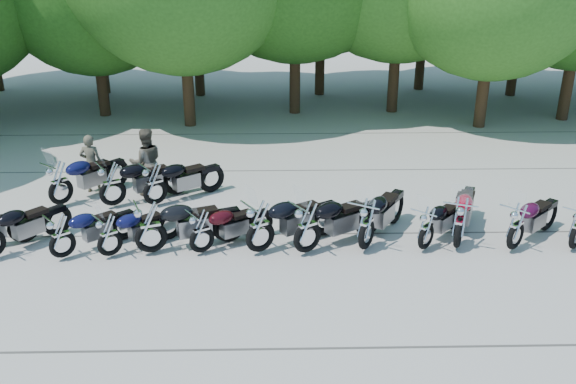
{
  "coord_description": "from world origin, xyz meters",
  "views": [
    {
      "loc": [
        -0.29,
        -11.7,
        6.43
      ],
      "look_at": [
        0.0,
        1.5,
        1.1
      ],
      "focal_mm": 38.0,
      "sensor_mm": 36.0,
      "label": 1
    }
  ],
  "objects_px": {
    "rider_0": "(91,164)",
    "rider_1": "(146,162)",
    "motorcycle_15": "(112,183)",
    "motorcycle_2": "(61,235)",
    "motorcycle_16": "(155,183)",
    "motorcycle_4": "(150,226)",
    "motorcycle_11": "(517,225)",
    "motorcycle_7": "(307,226)",
    "motorcycle_10": "(460,221)",
    "motorcycle_9": "(427,227)",
    "motorcycle_3": "(109,234)",
    "motorcycle_6": "(260,225)",
    "motorcycle_14": "(59,182)",
    "motorcycle_5": "(201,230)",
    "motorcycle_8": "(367,223)"
  },
  "relations": [
    {
      "from": "motorcycle_5",
      "to": "motorcycle_14",
      "type": "xyz_separation_m",
      "value": [
        -4.02,
        2.82,
        0.1
      ]
    },
    {
      "from": "motorcycle_7",
      "to": "motorcycle_15",
      "type": "xyz_separation_m",
      "value": [
        -4.97,
        2.76,
        -0.01
      ]
    },
    {
      "from": "motorcycle_9",
      "to": "motorcycle_15",
      "type": "xyz_separation_m",
      "value": [
        -7.66,
        2.64,
        0.11
      ]
    },
    {
      "from": "motorcycle_4",
      "to": "motorcycle_9",
      "type": "distance_m",
      "value": 6.16
    },
    {
      "from": "motorcycle_14",
      "to": "motorcycle_4",
      "type": "bearing_deg",
      "value": 175.19
    },
    {
      "from": "rider_0",
      "to": "rider_1",
      "type": "xyz_separation_m",
      "value": [
        1.58,
        -0.23,
        0.11
      ]
    },
    {
      "from": "motorcycle_7",
      "to": "motorcycle_16",
      "type": "distance_m",
      "value": 4.8
    },
    {
      "from": "motorcycle_9",
      "to": "motorcycle_14",
      "type": "xyz_separation_m",
      "value": [
        -9.06,
        2.76,
        0.11
      ]
    },
    {
      "from": "motorcycle_2",
      "to": "motorcycle_7",
      "type": "height_order",
      "value": "motorcycle_7"
    },
    {
      "from": "motorcycle_2",
      "to": "motorcycle_3",
      "type": "height_order",
      "value": "motorcycle_2"
    },
    {
      "from": "motorcycle_6",
      "to": "motorcycle_15",
      "type": "bearing_deg",
      "value": 23.39
    },
    {
      "from": "motorcycle_16",
      "to": "rider_0",
      "type": "relative_size",
      "value": 1.43
    },
    {
      "from": "motorcycle_10",
      "to": "motorcycle_15",
      "type": "bearing_deg",
      "value": 6.12
    },
    {
      "from": "motorcycle_6",
      "to": "motorcycle_14",
      "type": "height_order",
      "value": "motorcycle_6"
    },
    {
      "from": "motorcycle_5",
      "to": "motorcycle_9",
      "type": "xyz_separation_m",
      "value": [
        5.04,
        0.06,
        -0.0
      ]
    },
    {
      "from": "motorcycle_15",
      "to": "rider_1",
      "type": "bearing_deg",
      "value": -69.22
    },
    {
      "from": "motorcycle_2",
      "to": "rider_0",
      "type": "relative_size",
      "value": 1.27
    },
    {
      "from": "motorcycle_4",
      "to": "motorcycle_11",
      "type": "relative_size",
      "value": 1.09
    },
    {
      "from": "motorcycle_4",
      "to": "motorcycle_10",
      "type": "bearing_deg",
      "value": -110.23
    },
    {
      "from": "motorcycle_5",
      "to": "motorcycle_2",
      "type": "bearing_deg",
      "value": 60.01
    },
    {
      "from": "motorcycle_5",
      "to": "rider_0",
      "type": "height_order",
      "value": "rider_0"
    },
    {
      "from": "motorcycle_6",
      "to": "motorcycle_8",
      "type": "distance_m",
      "value": 2.39
    },
    {
      "from": "motorcycle_2",
      "to": "rider_1",
      "type": "relative_size",
      "value": 1.12
    },
    {
      "from": "motorcycle_9",
      "to": "rider_0",
      "type": "height_order",
      "value": "rider_0"
    },
    {
      "from": "motorcycle_3",
      "to": "motorcycle_5",
      "type": "bearing_deg",
      "value": -125.28
    },
    {
      "from": "motorcycle_3",
      "to": "motorcycle_6",
      "type": "relative_size",
      "value": 0.81
    },
    {
      "from": "motorcycle_15",
      "to": "rider_0",
      "type": "height_order",
      "value": "rider_0"
    },
    {
      "from": "motorcycle_9",
      "to": "motorcycle_15",
      "type": "distance_m",
      "value": 8.1
    },
    {
      "from": "motorcycle_6",
      "to": "motorcycle_2",
      "type": "bearing_deg",
      "value": 60.07
    },
    {
      "from": "motorcycle_3",
      "to": "motorcycle_6",
      "type": "bearing_deg",
      "value": -126.71
    },
    {
      "from": "motorcycle_2",
      "to": "motorcycle_5",
      "type": "relative_size",
      "value": 1.0
    },
    {
      "from": "motorcycle_11",
      "to": "motorcycle_7",
      "type": "bearing_deg",
      "value": 48.07
    },
    {
      "from": "motorcycle_2",
      "to": "rider_0",
      "type": "height_order",
      "value": "rider_0"
    },
    {
      "from": "motorcycle_7",
      "to": "motorcycle_9",
      "type": "relative_size",
      "value": 1.2
    },
    {
      "from": "motorcycle_5",
      "to": "motorcycle_10",
      "type": "xyz_separation_m",
      "value": [
        5.79,
        0.12,
        0.1
      ]
    },
    {
      "from": "motorcycle_10",
      "to": "motorcycle_14",
      "type": "distance_m",
      "value": 10.17
    },
    {
      "from": "motorcycle_2",
      "to": "rider_1",
      "type": "height_order",
      "value": "rider_1"
    },
    {
      "from": "motorcycle_16",
      "to": "motorcycle_2",
      "type": "bearing_deg",
      "value": 116.59
    },
    {
      "from": "motorcycle_8",
      "to": "motorcycle_15",
      "type": "height_order",
      "value": "motorcycle_8"
    },
    {
      "from": "motorcycle_10",
      "to": "motorcycle_11",
      "type": "distance_m",
      "value": 1.26
    },
    {
      "from": "motorcycle_3",
      "to": "motorcycle_10",
      "type": "relative_size",
      "value": 0.83
    },
    {
      "from": "motorcycle_7",
      "to": "motorcycle_14",
      "type": "height_order",
      "value": "motorcycle_7"
    },
    {
      "from": "motorcycle_6",
      "to": "motorcycle_16",
      "type": "bearing_deg",
      "value": 13.53
    },
    {
      "from": "motorcycle_5",
      "to": "motorcycle_8",
      "type": "xyz_separation_m",
      "value": [
        3.69,
        0.08,
        0.11
      ]
    },
    {
      "from": "motorcycle_6",
      "to": "motorcycle_10",
      "type": "relative_size",
      "value": 1.02
    },
    {
      "from": "motorcycle_7",
      "to": "motorcycle_16",
      "type": "height_order",
      "value": "motorcycle_7"
    },
    {
      "from": "motorcycle_5",
      "to": "motorcycle_7",
      "type": "relative_size",
      "value": 0.84
    },
    {
      "from": "motorcycle_8",
      "to": "motorcycle_4",
      "type": "bearing_deg",
      "value": 32.44
    },
    {
      "from": "motorcycle_8",
      "to": "motorcycle_11",
      "type": "xyz_separation_m",
      "value": [
        3.35,
        -0.09,
        -0.05
      ]
    },
    {
      "from": "motorcycle_7",
      "to": "rider_0",
      "type": "relative_size",
      "value": 1.52
    }
  ]
}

